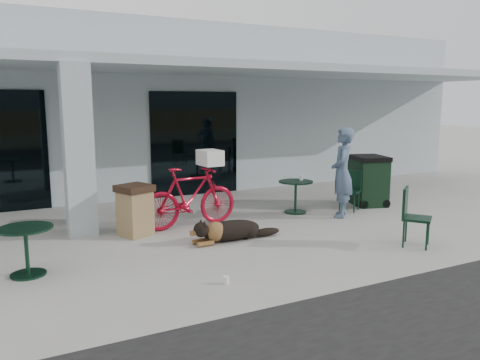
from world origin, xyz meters
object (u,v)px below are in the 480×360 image
bicycle (190,197)px  person (342,173)px  cafe_table_near (27,251)px  cafe_chair_far_a (417,218)px  cafe_chair_far_b (350,191)px  dog (232,229)px  cafe_table_far (295,197)px  trash_receptacle (135,210)px  wheeled_bin (368,180)px

bicycle → person: size_ratio=1.04×
cafe_table_near → cafe_chair_far_a: 6.16m
cafe_chair_far_b → person: person is taller
cafe_chair_far_a → cafe_chair_far_b: 2.71m
dog → person: 3.02m
cafe_table_far → bicycle: bearing=-177.7°
cafe_chair_far_b → person: (-0.53, -0.36, 0.50)m
cafe_chair_far_a → person: size_ratio=0.52×
cafe_chair_far_a → person: 2.30m
trash_receptacle → cafe_table_far: bearing=3.2°
cafe_chair_far_a → cafe_chair_far_b: size_ratio=1.10×
wheeled_bin → dog: bearing=-147.7°
bicycle → person: (3.19, -0.65, 0.36)m
cafe_chair_far_b → trash_receptacle: trash_receptacle is taller
bicycle → person: person is taller
dog → person: (2.87, 0.55, 0.74)m
bicycle → trash_receptacle: bicycle is taller
cafe_table_near → trash_receptacle: trash_receptacle is taller
cafe_chair_far_a → cafe_table_far: bearing=61.2°
dog → wheeled_bin: wheeled_bin is taller
cafe_chair_far_a → cafe_chair_far_b: bearing=36.7°
dog → cafe_chair_far_b: size_ratio=1.40×
bicycle → cafe_table_far: (2.53, 0.10, -0.24)m
bicycle → cafe_table_near: bicycle is taller
cafe_table_near → cafe_table_far: size_ratio=0.99×
person → wheeled_bin: 1.54m
cafe_chair_far_b → wheeled_bin: (0.81, 0.30, 0.13)m
cafe_table_far → wheeled_bin: size_ratio=0.64×
wheeled_bin → cafe_table_far: bearing=-166.2°
dog → cafe_chair_far_b: 3.53m
cafe_table_near → cafe_table_far: bearing=15.4°
cafe_chair_far_a → wheeled_bin: size_ratio=0.85×
cafe_table_far → cafe_chair_far_a: 3.04m
bicycle → trash_receptacle: (-1.11, -0.10, -0.13)m
cafe_table_far → trash_receptacle: 3.64m
bicycle → cafe_chair_far_a: 4.16m
cafe_table_far → cafe_chair_far_a: size_ratio=0.76×
bicycle → cafe_chair_far_b: (3.72, -0.29, -0.14)m
wheeled_bin → person: bearing=-137.2°
cafe_chair_far_b → trash_receptacle: bearing=-125.3°
bicycle → wheeled_bin: (4.53, 0.01, -0.01)m
cafe_chair_far_b → cafe_table_near: bearing=-113.5°
cafe_table_near → cafe_table_far: 5.72m
cafe_table_near → trash_receptacle: bearing=35.0°
dog → trash_receptacle: size_ratio=1.35×
dog → wheeled_bin: bearing=13.1°
bicycle → person: bearing=-105.7°
bicycle → cafe_table_far: size_ratio=2.62×
cafe_chair_far_a → wheeled_bin: 3.30m
cafe_table_near → person: size_ratio=0.39×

